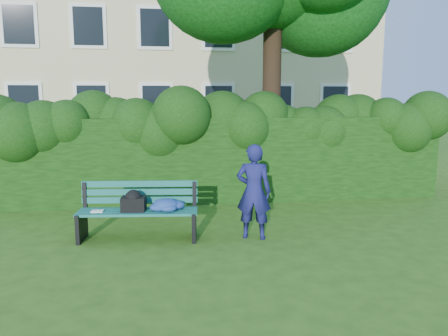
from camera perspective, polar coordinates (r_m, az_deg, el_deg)
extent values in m
plane|color=#315517|center=(7.55, 0.69, -7.85)|extent=(80.00, 80.00, 0.00)
cube|color=#CABA88|center=(21.50, -5.67, 19.24)|extent=(16.00, 8.00, 12.00)
cube|color=white|center=(17.78, -24.60, 7.64)|extent=(1.30, 0.08, 1.60)
cube|color=black|center=(17.74, -24.64, 7.64)|extent=(1.05, 0.04, 1.35)
cube|color=white|center=(17.28, -16.86, 8.05)|extent=(1.30, 0.08, 1.60)
cube|color=black|center=(17.24, -16.88, 8.05)|extent=(1.05, 0.04, 1.35)
cube|color=white|center=(17.11, -8.80, 8.32)|extent=(1.30, 0.08, 1.60)
cube|color=black|center=(17.07, -8.80, 8.32)|extent=(1.05, 0.04, 1.35)
cube|color=white|center=(17.27, -0.73, 8.44)|extent=(1.30, 0.08, 1.60)
cube|color=black|center=(17.23, -0.71, 8.43)|extent=(1.05, 0.04, 1.35)
cube|color=white|center=(17.76, 7.05, 8.39)|extent=(1.30, 0.08, 1.60)
cube|color=black|center=(17.72, 7.08, 8.39)|extent=(1.05, 0.04, 1.35)
cube|color=white|center=(18.55, 14.28, 8.21)|extent=(1.30, 0.08, 1.60)
cube|color=black|center=(18.51, 14.33, 8.20)|extent=(1.05, 0.04, 1.35)
cube|color=white|center=(17.96, -25.22, 16.59)|extent=(1.30, 0.08, 1.60)
cube|color=black|center=(17.93, -25.26, 16.60)|extent=(1.05, 0.04, 1.35)
cube|color=white|center=(17.47, -17.30, 17.26)|extent=(1.30, 0.08, 1.60)
cube|color=black|center=(17.43, -17.32, 17.28)|extent=(1.05, 0.04, 1.35)
cube|color=white|center=(17.30, -9.04, 17.63)|extent=(1.30, 0.08, 1.60)
cube|color=black|center=(17.26, -9.04, 17.65)|extent=(1.05, 0.04, 1.35)
cube|color=white|center=(17.46, -0.75, 17.66)|extent=(1.30, 0.08, 1.60)
cube|color=black|center=(17.43, -0.73, 17.68)|extent=(1.05, 0.04, 1.35)
cube|color=white|center=(17.95, 7.23, 17.36)|extent=(1.30, 0.08, 1.60)
cube|color=black|center=(17.91, 7.27, 17.38)|extent=(1.05, 0.04, 1.35)
cube|color=white|center=(18.73, 14.63, 16.80)|extent=(1.30, 0.08, 1.60)
cube|color=black|center=(18.69, 14.68, 16.81)|extent=(1.05, 0.04, 1.35)
cube|color=black|center=(9.49, -1.45, 1.21)|extent=(10.00, 1.00, 1.80)
cylinder|color=black|center=(10.66, 6.26, 11.43)|extent=(0.44, 0.44, 5.29)
cube|color=#105242|center=(6.80, -11.43, -6.02)|extent=(1.85, 0.30, 0.04)
cube|color=#105242|center=(6.91, -11.28, -5.76)|extent=(1.85, 0.30, 0.04)
cube|color=#105242|center=(7.03, -11.12, -5.51)|extent=(1.85, 0.30, 0.04)
cube|color=#105242|center=(7.14, -10.98, -5.27)|extent=(1.85, 0.30, 0.04)
cube|color=#105242|center=(7.19, -10.91, -4.11)|extent=(1.85, 0.24, 0.10)
cube|color=#105242|center=(7.17, -10.93, -3.08)|extent=(1.85, 0.24, 0.10)
cube|color=#105242|center=(7.15, -10.95, -2.04)|extent=(1.85, 0.24, 0.10)
cube|color=black|center=(7.22, -18.09, -7.30)|extent=(0.11, 0.50, 0.44)
cube|color=black|center=(7.36, -17.71, -3.52)|extent=(0.07, 0.07, 0.45)
cube|color=black|center=(7.12, -18.29, -5.71)|extent=(0.11, 0.42, 0.05)
cube|color=black|center=(6.95, -3.92, -7.49)|extent=(0.11, 0.50, 0.44)
cube|color=black|center=(7.09, -3.90, -3.56)|extent=(0.07, 0.07, 0.45)
cube|color=black|center=(6.84, -3.95, -5.84)|extent=(0.11, 0.42, 0.05)
cube|color=white|center=(7.04, -16.22, -5.44)|extent=(0.19, 0.15, 0.02)
cube|color=black|center=(6.95, -11.72, -4.60)|extent=(0.39, 0.32, 0.22)
imported|color=#171953|center=(6.86, 3.90, -3.10)|extent=(0.64, 0.52, 1.51)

